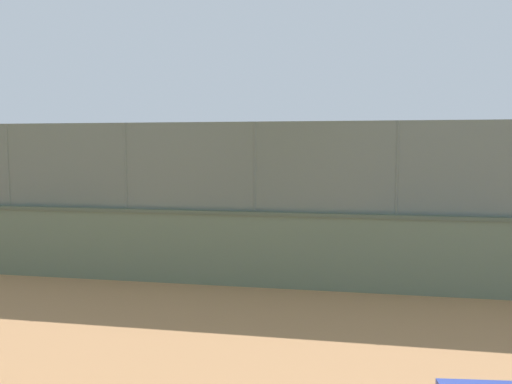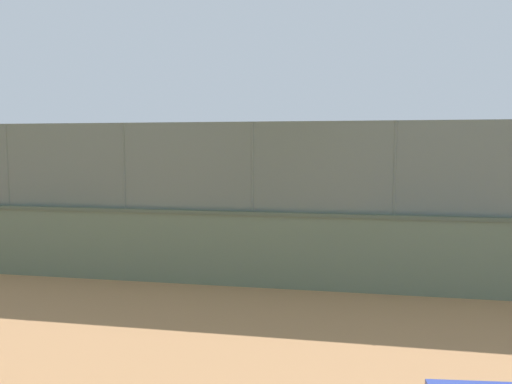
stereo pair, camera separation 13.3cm
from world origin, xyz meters
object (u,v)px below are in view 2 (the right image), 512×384
Objects in this scene: player_at_service_line at (270,199)px; player_baseline_waiting at (363,191)px; player_crossing_court at (219,191)px; sports_ball at (232,227)px.

player_at_service_line is 5.39m from player_baseline_waiting.
player_at_service_line reaches higher than player_crossing_court.
sports_ball is (-2.35, 5.91, -0.83)m from player_crossing_court.
player_baseline_waiting reaches higher than player_crossing_court.
player_at_service_line reaches higher than sports_ball.
player_baseline_waiting reaches higher than sports_ball.
player_at_service_line is 19.76× the size of sports_ball.
player_crossing_court is at bearing -68.35° from sports_ball.
sports_ball is at bearing 58.01° from player_at_service_line.
player_at_service_line is 2.32m from sports_ball.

